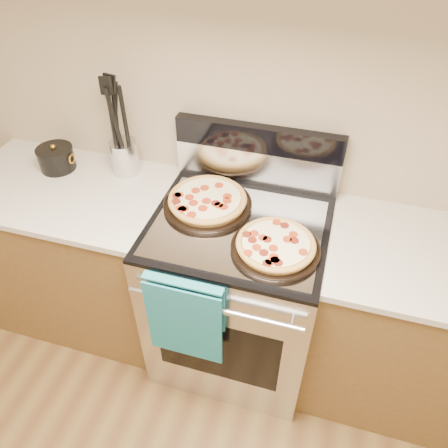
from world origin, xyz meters
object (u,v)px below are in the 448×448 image
(range_body, at_px, (237,294))
(utensil_crock, at_px, (125,157))
(pepperoni_pizza_back, at_px, (208,201))
(pepperoni_pizza_front, at_px, (276,246))
(saucepan, at_px, (57,159))

(range_body, bearing_deg, utensil_crock, 159.80)
(pepperoni_pizza_back, relative_size, pepperoni_pizza_front, 1.10)
(range_body, xyz_separation_m, saucepan, (-0.98, 0.17, 0.51))
(range_body, xyz_separation_m, utensil_crock, (-0.64, 0.23, 0.54))
(utensil_crock, xyz_separation_m, saucepan, (-0.34, -0.07, -0.03))
(pepperoni_pizza_front, distance_m, saucepan, 1.20)
(pepperoni_pizza_back, xyz_separation_m, utensil_crock, (-0.47, 0.16, 0.04))
(pepperoni_pizza_back, height_order, pepperoni_pizza_front, pepperoni_pizza_back)
(range_body, distance_m, utensil_crock, 0.87)
(pepperoni_pizza_front, height_order, saucepan, saucepan)
(pepperoni_pizza_front, bearing_deg, range_body, 146.07)
(pepperoni_pizza_back, bearing_deg, utensil_crock, 160.84)
(saucepan, bearing_deg, range_body, -9.58)
(range_body, relative_size, utensil_crock, 5.37)
(range_body, bearing_deg, saucepan, 170.42)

